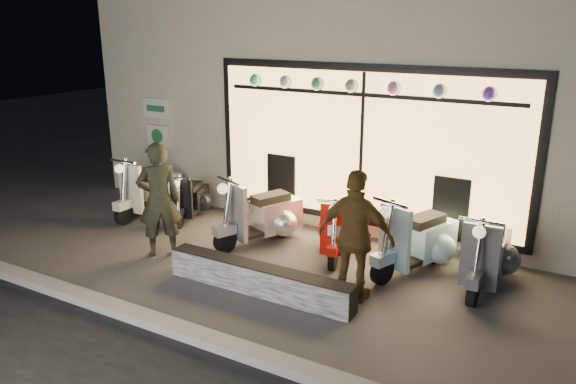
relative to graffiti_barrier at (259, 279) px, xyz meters
name	(u,v)px	position (x,y,z in m)	size (l,w,h in m)	color
ground	(258,268)	(-0.44, 0.65, -0.20)	(40.00, 40.00, 0.00)	#383533
kerb	(167,326)	(-0.44, -1.35, -0.14)	(40.00, 0.25, 0.12)	slate
shop_building	(383,90)	(-0.44, 5.63, 1.90)	(10.20, 6.23, 4.20)	beige
graffiti_barrier	(259,279)	(0.00, 0.00, 0.00)	(2.74, 0.28, 0.40)	black
scooter_silver	(268,215)	(-0.89, 1.67, 0.26)	(0.92, 1.56, 1.13)	black
scooter_red	(340,227)	(0.34, 1.86, 0.20)	(0.71, 1.41, 1.01)	black
scooter_black	(192,198)	(-2.74, 1.98, 0.16)	(0.64, 1.24, 0.89)	black
scooter_cream	(154,189)	(-3.54, 1.86, 0.25)	(0.50, 1.55, 1.12)	black
scooter_blue	(421,239)	(1.64, 1.85, 0.26)	(0.89, 1.59, 1.15)	black
scooter_grey	(487,253)	(2.57, 1.85, 0.24)	(0.49, 1.52, 1.10)	black
man	(159,200)	(-2.02, 0.35, 0.70)	(0.66, 0.43, 1.80)	black
woman	(356,237)	(1.17, 0.49, 0.67)	(1.03, 0.43, 1.75)	brown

